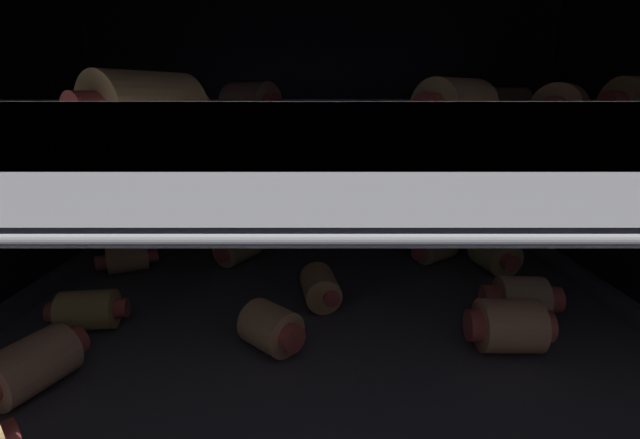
% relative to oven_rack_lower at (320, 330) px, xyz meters
% --- Properties ---
extents(ground_plane, '(0.54, 0.46, 0.01)m').
position_rel_oven_rack_lower_xyz_m(ground_plane, '(0.00, 0.00, -0.10)').
color(ground_plane, black).
extents(oven_wall_back, '(0.54, 0.01, 0.38)m').
position_rel_oven_rack_lower_xyz_m(oven_wall_back, '(0.00, 0.22, 0.10)').
color(oven_wall_back, black).
rests_on(oven_wall_back, ground_plane).
extents(oven_rack_lower, '(0.49, 0.43, 0.01)m').
position_rel_oven_rack_lower_xyz_m(oven_rack_lower, '(0.00, 0.00, 0.00)').
color(oven_rack_lower, '#B7B7BC').
extents(baking_tray_lower, '(0.46, 0.38, 0.02)m').
position_rel_oven_rack_lower_xyz_m(baking_tray_lower, '(0.00, 0.00, 0.01)').
color(baking_tray_lower, '#4C4C51').
rests_on(baking_tray_lower, oven_rack_lower).
extents(pig_in_blanket_lower_0, '(0.05, 0.03, 0.03)m').
position_rel_oven_rack_lower_xyz_m(pig_in_blanket_lower_0, '(0.12, -0.05, 0.03)').
color(pig_in_blanket_lower_0, tan).
rests_on(pig_in_blanket_lower_0, baking_tray_lower).
extents(pig_in_blanket_lower_1, '(0.04, 0.05, 0.03)m').
position_rel_oven_rack_lower_xyz_m(pig_in_blanket_lower_1, '(0.16, 0.08, 0.03)').
color(pig_in_blanket_lower_1, tan).
rests_on(pig_in_blanket_lower_1, baking_tray_lower).
extents(pig_in_blanket_lower_2, '(0.06, 0.03, 0.03)m').
position_rel_oven_rack_lower_xyz_m(pig_in_blanket_lower_2, '(0.14, -0.01, 0.03)').
color(pig_in_blanket_lower_2, tan).
rests_on(pig_in_blanket_lower_2, baking_tray_lower).
extents(pig_in_blanket_lower_3, '(0.05, 0.05, 0.03)m').
position_rel_oven_rack_lower_xyz_m(pig_in_blanket_lower_3, '(-0.08, 0.11, 0.03)').
color(pig_in_blanket_lower_3, tan).
rests_on(pig_in_blanket_lower_3, baking_tray_lower).
extents(pig_in_blanket_lower_4, '(0.04, 0.06, 0.03)m').
position_rel_oven_rack_lower_xyz_m(pig_in_blanket_lower_4, '(-0.16, -0.09, 0.03)').
color(pig_in_blanket_lower_4, tan).
rests_on(pig_in_blanket_lower_4, baking_tray_lower).
extents(pig_in_blanket_lower_6, '(0.03, 0.05, 0.03)m').
position_rel_oven_rack_lower_xyz_m(pig_in_blanket_lower_6, '(0.00, 0.02, 0.03)').
color(pig_in_blanket_lower_6, tan).
rests_on(pig_in_blanket_lower_6, baking_tray_lower).
extents(pig_in_blanket_lower_7, '(0.05, 0.04, 0.03)m').
position_rel_oven_rack_lower_xyz_m(pig_in_blanket_lower_7, '(-0.03, -0.04, 0.03)').
color(pig_in_blanket_lower_7, tan).
rests_on(pig_in_blanket_lower_7, baking_tray_lower).
extents(pig_in_blanket_lower_8, '(0.05, 0.04, 0.02)m').
position_rel_oven_rack_lower_xyz_m(pig_in_blanket_lower_8, '(-0.18, 0.08, 0.03)').
color(pig_in_blanket_lower_8, tan).
rests_on(pig_in_blanket_lower_8, baking_tray_lower).
extents(pig_in_blanket_lower_9, '(0.05, 0.03, 0.03)m').
position_rel_oven_rack_lower_xyz_m(pig_in_blanket_lower_9, '(-0.16, -0.02, 0.03)').
color(pig_in_blanket_lower_9, tan).
rests_on(pig_in_blanket_lower_9, baking_tray_lower).
extents(pig_in_blanket_lower_10, '(0.05, 0.04, 0.02)m').
position_rel_oven_rack_lower_xyz_m(pig_in_blanket_lower_10, '(0.11, 0.11, 0.03)').
color(pig_in_blanket_lower_10, tan).
rests_on(pig_in_blanket_lower_10, baking_tray_lower).
extents(oven_rack_upper, '(0.49, 0.43, 0.01)m').
position_rel_oven_rack_lower_xyz_m(oven_rack_upper, '(0.00, 0.00, 0.14)').
color(oven_rack_upper, '#B7B7BC').
extents(baking_tray_upper, '(0.46, 0.38, 0.03)m').
position_rel_oven_rack_lower_xyz_m(baking_tray_upper, '(0.00, 0.00, 0.15)').
color(baking_tray_upper, silver).
rests_on(baking_tray_upper, oven_rack_upper).
extents(pig_in_blanket_upper_0, '(0.05, 0.04, 0.03)m').
position_rel_oven_rack_lower_xyz_m(pig_in_blanket_upper_0, '(-0.05, 0.03, 0.16)').
color(pig_in_blanket_upper_0, tan).
rests_on(pig_in_blanket_upper_0, baking_tray_upper).
extents(pig_in_blanket_upper_1, '(0.05, 0.03, 0.03)m').
position_rel_oven_rack_lower_xyz_m(pig_in_blanket_upper_1, '(0.17, 0.12, 0.16)').
color(pig_in_blanket_upper_1, tan).
rests_on(pig_in_blanket_upper_1, baking_tray_upper).
extents(pig_in_blanket_upper_2, '(0.05, 0.05, 0.03)m').
position_rel_oven_rack_lower_xyz_m(pig_in_blanket_upper_2, '(-0.07, -0.12, 0.16)').
color(pig_in_blanket_upper_2, tan).
rests_on(pig_in_blanket_upper_2, baking_tray_upper).
extents(pig_in_blanket_upper_3, '(0.05, 0.05, 0.03)m').
position_rel_oven_rack_lower_xyz_m(pig_in_blanket_upper_3, '(0.07, -0.05, 0.16)').
color(pig_in_blanket_upper_3, tan).
rests_on(pig_in_blanket_upper_3, baking_tray_upper).
extents(pig_in_blanket_upper_5, '(0.05, 0.05, 0.03)m').
position_rel_oven_rack_lower_xyz_m(pig_in_blanket_upper_5, '(0.15, -0.01, 0.16)').
color(pig_in_blanket_upper_5, tan).
rests_on(pig_in_blanket_upper_5, baking_tray_upper).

